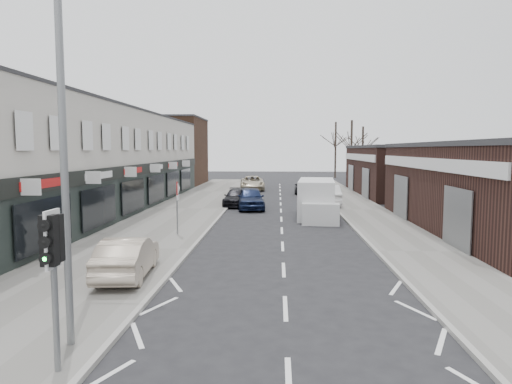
# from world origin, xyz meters

# --- Properties ---
(ground) EXTENTS (160.00, 160.00, 0.00)m
(ground) POSITION_xyz_m (0.00, 0.00, 0.00)
(ground) COLOR black
(ground) RESTS_ON ground
(pavement_left) EXTENTS (5.50, 64.00, 0.12)m
(pavement_left) POSITION_xyz_m (-6.75, 22.00, 0.06)
(pavement_left) COLOR slate
(pavement_left) RESTS_ON ground
(pavement_right) EXTENTS (3.50, 64.00, 0.12)m
(pavement_right) POSITION_xyz_m (5.75, 22.00, 0.06)
(pavement_right) COLOR slate
(pavement_right) RESTS_ON ground
(shop_terrace_left) EXTENTS (8.00, 41.00, 7.10)m
(shop_terrace_left) POSITION_xyz_m (-13.50, 19.50, 3.55)
(shop_terrace_left) COLOR beige
(shop_terrace_left) RESTS_ON ground
(brick_block_far) EXTENTS (8.00, 10.00, 8.00)m
(brick_block_far) POSITION_xyz_m (-13.50, 45.00, 4.00)
(brick_block_far) COLOR #452B1D
(brick_block_far) RESTS_ON ground
(right_unit_far) EXTENTS (10.00, 16.00, 4.50)m
(right_unit_far) POSITION_xyz_m (12.50, 34.00, 2.25)
(right_unit_far) COLOR #331C17
(right_unit_far) RESTS_ON ground
(tree_far_a) EXTENTS (3.60, 3.60, 8.00)m
(tree_far_a) POSITION_xyz_m (9.00, 48.00, 0.00)
(tree_far_a) COLOR #382D26
(tree_far_a) RESTS_ON ground
(tree_far_b) EXTENTS (3.60, 3.60, 7.50)m
(tree_far_b) POSITION_xyz_m (11.50, 54.00, 0.00)
(tree_far_b) COLOR #382D26
(tree_far_b) RESTS_ON ground
(tree_far_c) EXTENTS (3.60, 3.60, 8.50)m
(tree_far_c) POSITION_xyz_m (8.50, 60.00, 0.00)
(tree_far_c) COLOR #382D26
(tree_far_c) RESTS_ON ground
(traffic_light) EXTENTS (0.28, 0.60, 3.10)m
(traffic_light) POSITION_xyz_m (-4.40, -2.02, 2.41)
(traffic_light) COLOR slate
(traffic_light) RESTS_ON pavement_left
(street_lamp) EXTENTS (2.23, 0.22, 8.00)m
(street_lamp) POSITION_xyz_m (-4.53, -0.80, 4.62)
(street_lamp) COLOR slate
(street_lamp) RESTS_ON pavement_left
(warning_sign) EXTENTS (0.12, 0.80, 2.70)m
(warning_sign) POSITION_xyz_m (-5.16, 12.00, 2.20)
(warning_sign) COLOR slate
(warning_sign) RESTS_ON pavement_left
(white_van) EXTENTS (2.65, 6.37, 2.41)m
(white_van) POSITION_xyz_m (2.24, 18.74, 1.14)
(white_van) COLOR silver
(white_van) RESTS_ON ground
(sedan_on_pavement) EXTENTS (1.77, 4.16, 1.34)m
(sedan_on_pavement) POSITION_xyz_m (-5.20, 4.47, 0.79)
(sedan_on_pavement) COLOR tan
(sedan_on_pavement) RESTS_ON pavement_left
(pedestrian) EXTENTS (0.75, 0.62, 1.78)m
(pedestrian) POSITION_xyz_m (-8.76, 6.44, 1.01)
(pedestrian) COLOR black
(pedestrian) RESTS_ON pavement_left
(parked_car_left_a) EXTENTS (2.35, 4.82, 1.59)m
(parked_car_left_a) POSITION_xyz_m (-2.20, 22.76, 0.79)
(parked_car_left_a) COLOR #121B38
(parked_car_left_a) RESTS_ON ground
(parked_car_left_b) EXTENTS (1.86, 4.47, 1.29)m
(parked_car_left_b) POSITION_xyz_m (-3.40, 24.56, 0.65)
(parked_car_left_b) COLOR black
(parked_car_left_b) RESTS_ON ground
(parked_car_left_c) EXTENTS (2.90, 5.61, 1.51)m
(parked_car_left_c) POSITION_xyz_m (-2.97, 38.29, 0.76)
(parked_car_left_c) COLOR #B6AB92
(parked_car_left_c) RESTS_ON ground
(parked_car_right_a) EXTENTS (1.82, 4.99, 1.63)m
(parked_car_right_a) POSITION_xyz_m (3.50, 24.91, 0.82)
(parked_car_right_a) COLOR silver
(parked_car_right_a) RESTS_ON ground
(parked_car_right_b) EXTENTS (1.68, 3.92, 1.32)m
(parked_car_right_b) POSITION_xyz_m (2.20, 34.56, 0.66)
(parked_car_right_b) COLOR black
(parked_car_right_b) RESTS_ON ground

